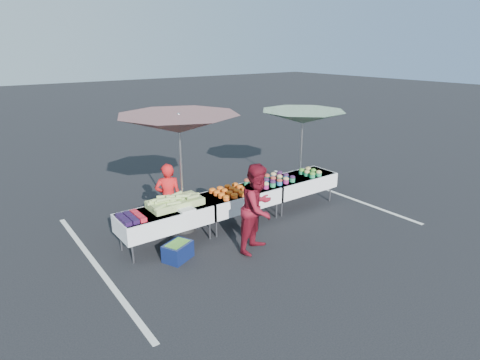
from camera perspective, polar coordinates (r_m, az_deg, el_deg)
ground at (r=9.05m, az=0.00°, el=-6.02°), size 80.00×80.00×0.00m
stripe_left at (r=7.81m, az=-19.72°, el=-11.43°), size 0.10×5.00×0.00m
stripe_right at (r=11.10m, az=13.46°, el=-1.79°), size 0.10×5.00×0.00m
table_left at (r=7.97m, az=-10.54°, el=-5.28°), size 1.86×0.81×0.75m
table_center at (r=8.82m, az=0.00°, el=-2.57°), size 1.86×0.81×0.75m
table_right at (r=9.93m, az=8.41°, el=-0.33°), size 1.86×0.81×0.75m
berry_punnets at (r=7.59m, az=-15.26°, el=-5.18°), size 0.40×0.54×0.08m
corn_pile at (r=8.00m, az=-9.28°, el=-3.12°), size 1.16×0.57×0.26m
plastic_bags at (r=7.77m, az=-7.66°, el=-4.22°), size 0.30×0.25×0.05m
carrot_bowls at (r=8.60m, az=-1.30°, el=-1.59°), size 0.75×0.69×0.11m
potato_cups at (r=9.23m, az=4.26°, el=-0.01°), size 1.14×0.58×0.16m
bean_baskets at (r=9.97m, az=9.95°, el=1.11°), size 0.36×0.50×0.15m
vendor at (r=8.51m, az=-10.14°, el=-2.52°), size 0.64×0.55×1.49m
customer at (r=7.56m, az=2.58°, el=-4.01°), size 1.02×0.92×1.72m
umbrella_left at (r=8.07m, az=-8.66°, el=7.80°), size 2.49×2.49×2.52m
umbrella_right at (r=10.47m, az=8.93°, el=8.75°), size 2.75×2.75×2.23m
storage_bin at (r=7.58m, az=-8.84°, el=-9.93°), size 0.62×0.55×0.33m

